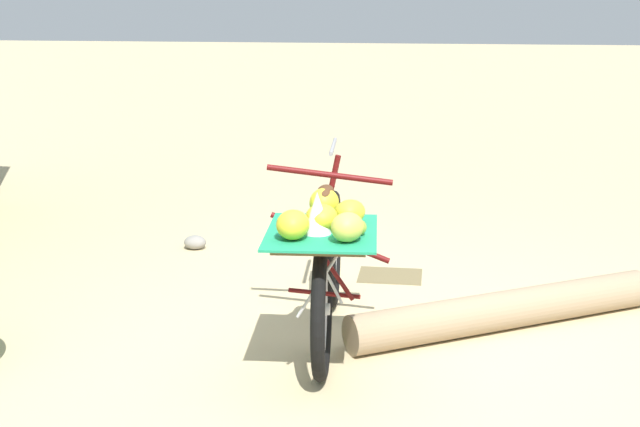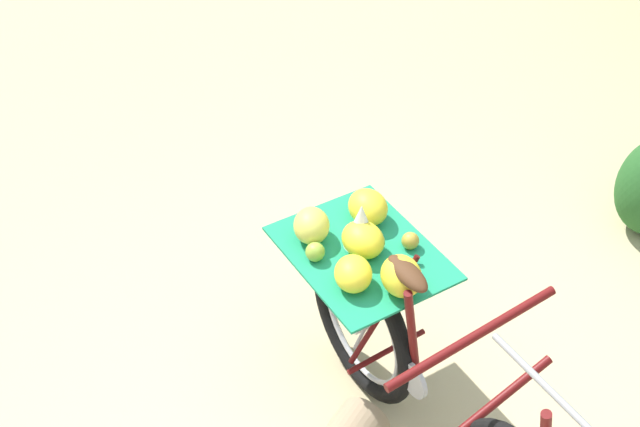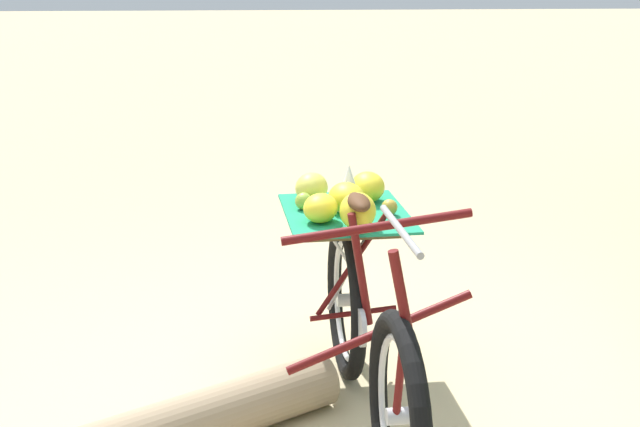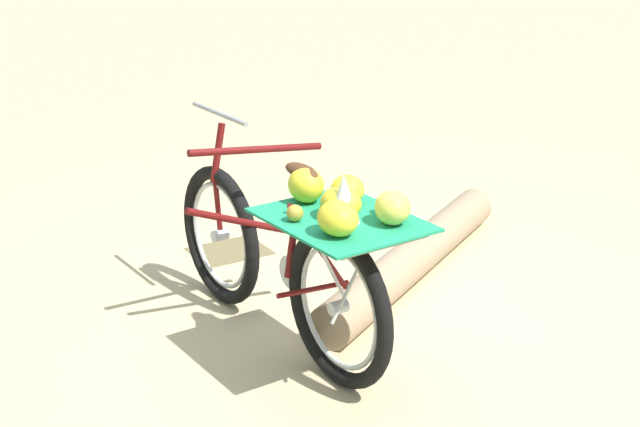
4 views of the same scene
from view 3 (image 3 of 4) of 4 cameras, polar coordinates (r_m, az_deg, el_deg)
The scene contains 2 objects.
ground_plane at distance 3.83m, azimuth -0.72°, elevation -12.59°, with size 60.00×60.00×0.00m, color #C6B284.
bicycle at distance 3.55m, azimuth 2.75°, elevation -5.97°, with size 0.71×1.79×1.03m.
Camera 3 is at (-0.19, -3.34, 1.86)m, focal length 48.25 mm.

